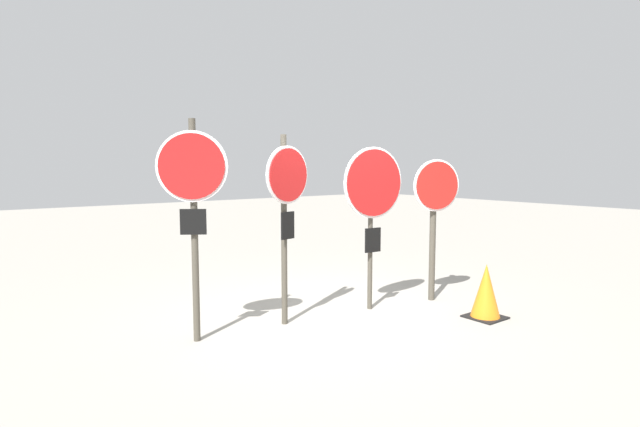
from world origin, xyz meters
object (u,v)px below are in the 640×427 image
stop_sign_0 (193,191)px  stop_sign_2 (373,194)px  stop_sign_1 (287,197)px  traffic_cone_0 (486,291)px  stop_sign_3 (435,204)px

stop_sign_0 → stop_sign_2: bearing=27.2°
stop_sign_0 → stop_sign_1: size_ratio=1.06×
stop_sign_1 → stop_sign_0: bearing=162.3°
stop_sign_2 → traffic_cone_0: 1.87m
stop_sign_0 → traffic_cone_0: stop_sign_0 is taller
traffic_cone_0 → stop_sign_2: bearing=128.6°
stop_sign_0 → stop_sign_3: stop_sign_0 is taller
stop_sign_2 → stop_sign_3: (1.00, -0.19, -0.17)m
stop_sign_1 → stop_sign_2: stop_sign_1 is taller
stop_sign_3 → traffic_cone_0: size_ratio=2.91×
stop_sign_1 → stop_sign_2: 1.25m
stop_sign_0 → stop_sign_3: (3.36, -0.45, -0.27)m
stop_sign_2 → stop_sign_3: 1.03m
stop_sign_0 → stop_sign_1: 1.13m
stop_sign_3 → stop_sign_1: bearing=-172.5°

